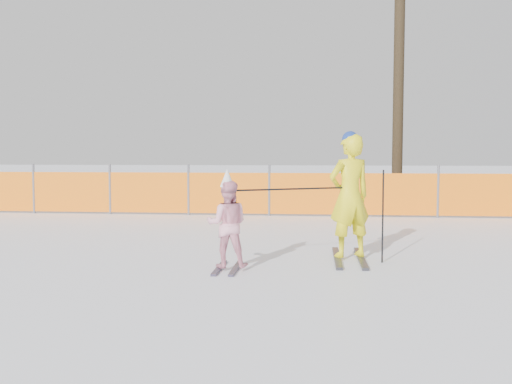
% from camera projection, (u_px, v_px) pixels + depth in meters
% --- Properties ---
extents(ground, '(120.00, 120.00, 0.00)m').
position_uv_depth(ground, '(252.00, 271.00, 7.45)').
color(ground, white).
rests_on(ground, ground).
extents(adult, '(0.76, 1.61, 1.85)m').
position_uv_depth(adult, '(350.00, 196.00, 8.19)').
color(adult, black).
rests_on(adult, ground).
extents(child, '(0.59, 0.93, 1.34)m').
position_uv_depth(child, '(227.00, 223.00, 7.51)').
color(child, black).
rests_on(child, ground).
extents(ski_poles, '(2.00, 0.77, 1.30)m').
position_uv_depth(ski_poles, '(332.00, 201.00, 7.89)').
color(ski_poles, black).
rests_on(ski_poles, ground).
extents(safety_fence, '(17.90, 0.06, 1.25)m').
position_uv_depth(safety_fence, '(223.00, 193.00, 13.97)').
color(safety_fence, '#595960').
rests_on(safety_fence, ground).
extents(tree_trunks, '(4.37, 1.49, 7.44)m').
position_uv_depth(tree_trunks, '(435.00, 87.00, 15.99)').
color(tree_trunks, '#2D2214').
rests_on(tree_trunks, ground).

